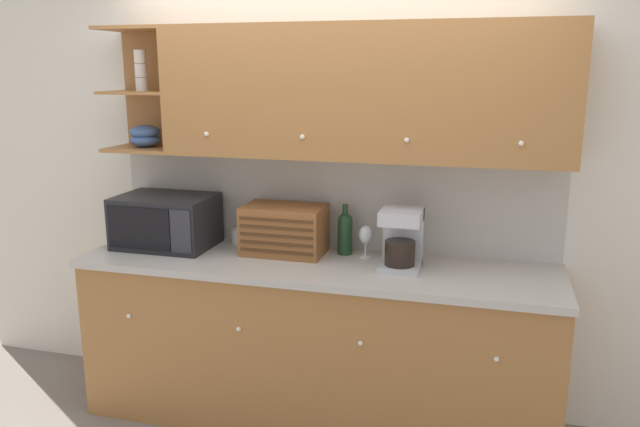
{
  "coord_description": "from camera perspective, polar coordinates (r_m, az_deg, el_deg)",
  "views": [
    {
      "loc": [
        0.9,
        -3.47,
        2.0
      ],
      "look_at": [
        0.0,
        -0.22,
        1.21
      ],
      "focal_mm": 35.0,
      "sensor_mm": 36.0,
      "label": 1
    }
  ],
  "objects": [
    {
      "name": "ground_plane",
      "position": [
        4.11,
        0.87,
        -15.91
      ],
      "size": [
        24.0,
        24.0,
        0.0
      ],
      "primitive_type": "plane",
      "color": "slate"
    },
    {
      "name": "backsplash_panel",
      "position": [
        3.66,
        0.91,
        1.18
      ],
      "size": [
        2.62,
        0.01,
        0.56
      ],
      "color": "#B7B2A8",
      "rests_on": "counter_unit"
    },
    {
      "name": "mug",
      "position": [
        3.83,
        -7.41,
        -2.02
      ],
      "size": [
        0.1,
        0.09,
        0.09
      ],
      "color": "silver",
      "rests_on": "counter_unit"
    },
    {
      "name": "counter_unit",
      "position": [
        3.61,
        -0.42,
        -11.67
      ],
      "size": [
        2.64,
        0.67,
        0.95
      ],
      "color": "#A36B38",
      "rests_on": "ground_plane"
    },
    {
      "name": "upper_cabinets",
      "position": [
        3.39,
        2.99,
        10.99
      ],
      "size": [
        2.62,
        0.35,
        0.71
      ],
      "color": "#A36B38",
      "rests_on": "backsplash_panel"
    },
    {
      "name": "wine_glass",
      "position": [
        3.5,
        4.19,
        -2.06
      ],
      "size": [
        0.07,
        0.07,
        0.18
      ],
      "color": "silver",
      "rests_on": "counter_unit"
    },
    {
      "name": "microwave",
      "position": [
        3.82,
        -13.9,
        -0.68
      ],
      "size": [
        0.56,
        0.41,
        0.31
      ],
      "color": "black",
      "rests_on": "counter_unit"
    },
    {
      "name": "wine_bottle",
      "position": [
        3.55,
        2.3,
        -1.65
      ],
      "size": [
        0.08,
        0.08,
        0.29
      ],
      "color": "#19381E",
      "rests_on": "counter_unit"
    },
    {
      "name": "bread_box",
      "position": [
        3.57,
        -3.29,
        -1.48
      ],
      "size": [
        0.46,
        0.29,
        0.28
      ],
      "color": "brown",
      "rests_on": "counter_unit"
    },
    {
      "name": "coffee_maker",
      "position": [
        3.32,
        7.45,
        -2.29
      ],
      "size": [
        0.21,
        0.23,
        0.32
      ],
      "color": "#B7B7BC",
      "rests_on": "counter_unit"
    },
    {
      "name": "wall_back",
      "position": [
        3.68,
        1.06,
        2.29
      ],
      "size": [
        5.02,
        0.06,
        2.6
      ],
      "color": "silver",
      "rests_on": "ground_plane"
    }
  ]
}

